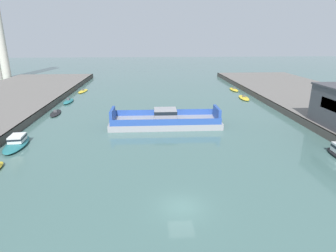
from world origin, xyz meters
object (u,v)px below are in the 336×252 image
Objects in this scene: moored_boat_upstream_b at (234,90)px; moored_boat_near_right at (68,101)px; moored_boat_far_right at (83,91)px; moored_boat_mid_left at (56,113)px; chain_ferry at (165,121)px; moored_boat_near_left at (17,142)px; moored_boat_far_left at (244,98)px.

moored_boat_near_right is at bearing -163.96° from moored_boat_upstream_b.
moored_boat_near_right is 47.05m from moored_boat_upstream_b.
moored_boat_upstream_b is at bearing 16.04° from moored_boat_near_right.
moored_boat_near_right is 13.91m from moored_boat_far_right.
moored_boat_mid_left reaches higher than moored_boat_far_right.
moored_boat_upstream_b is at bearing 55.88° from chain_ferry.
moored_boat_near_left is 1.20× the size of moored_boat_far_right.
moored_boat_upstream_b is (22.57, 33.32, -0.74)m from chain_ferry.
moored_boat_upstream_b reaches higher than moored_boat_far_left.
moored_boat_near_right reaches higher than moored_boat_far_right.
moored_boat_far_right is at bearing 88.13° from moored_boat_near_right.
moored_boat_mid_left is at bearing -152.22° from moored_boat_upstream_b.
moored_boat_upstream_b is (0.78, 11.59, 0.01)m from moored_boat_far_left.
moored_boat_mid_left is (-22.46, 9.59, -0.78)m from chain_ferry.
moored_boat_far_left reaches higher than moored_boat_mid_left.
moored_boat_far_left is at bearing 44.91° from chain_ferry.
moored_boat_mid_left is 0.94× the size of moored_boat_far_right.
chain_ferry is at bearing -124.12° from moored_boat_upstream_b.
moored_boat_far_right is 1.06× the size of moored_boat_upstream_b.
moored_boat_near_left reaches higher than moored_boat_far_right.
moored_boat_near_left is at bearing -89.75° from moored_boat_near_right.
moored_boat_upstream_b is (44.76, -0.91, 0.06)m from moored_boat_far_right.
moored_boat_upstream_b is at bearing 86.15° from moored_boat_far_left.
chain_ferry is 3.21× the size of moored_boat_mid_left.
moored_boat_mid_left is (0.19, -10.73, -0.08)m from moored_boat_near_right.
moored_boat_upstream_b is (45.09, 41.55, -0.32)m from moored_boat_near_left.
moored_boat_near_right is at bearing -91.87° from moored_boat_far_right.
chain_ferry is 2.50× the size of moored_boat_near_left.
chain_ferry reaches higher than moored_boat_upstream_b.
chain_ferry is at bearing -135.09° from moored_boat_far_left.
moored_boat_near_left reaches higher than moored_boat_far_left.
moored_boat_near_right is at bearing 90.25° from moored_boat_near_left.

